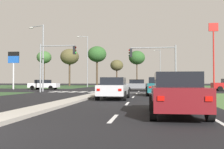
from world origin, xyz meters
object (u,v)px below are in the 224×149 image
car_blue_sixth (116,83)px  treeline_second (70,57)px  car_grey_fourth (138,85)px  street_lamp_fourth (160,66)px  fastfood_pole_sign (213,41)px  car_white_third (44,85)px  traffic_signal_near_right (157,60)px  street_lamp_third (87,59)px  treeline_fourth (117,65)px  treeline_fifth (137,58)px  fuel_price_totem (14,62)px  car_teal_fifth (157,86)px  car_silver_second (114,88)px  pedestrian_at_median (119,81)px  car_maroon_near (176,94)px  treeline_near (44,57)px  street_lamp_second (42,54)px  treeline_third (97,54)px  traffic_signal_near_left (54,59)px

car_blue_sixth → treeline_second: bearing=-34.0°
car_grey_fourth → street_lamp_fourth: (4.72, 42.05, 4.97)m
treeline_second → fastfood_pole_sign: bearing=-20.9°
car_white_third → traffic_signal_near_right: (16.55, -8.91, 2.84)m
street_lamp_fourth → treeline_second: 26.20m
street_lamp_third → treeline_fourth: (5.01, 12.31, -0.70)m
treeline_fifth → fuel_price_totem: bearing=-123.0°
car_teal_fifth → street_lamp_third: street_lamp_third is taller
car_teal_fifth → treeline_fifth: treeline_fifth is taller
car_silver_second → pedestrian_at_median: pedestrian_at_median is taller
street_lamp_third → car_maroon_near: bearing=-72.4°
car_teal_fifth → traffic_signal_near_right: size_ratio=0.83×
car_silver_second → street_lamp_third: (-10.60, 36.00, 5.23)m
car_teal_fifth → treeline_fourth: 44.35m
street_lamp_third → treeline_near: bearing=140.7°
street_lamp_third → street_lamp_fourth: size_ratio=1.05×
pedestrian_at_median → fuel_price_totem: (-16.44, -4.61, 3.12)m
car_teal_fifth → pedestrian_at_median: pedestrian_at_median is taller
traffic_signal_near_right → street_lamp_second: 14.24m
car_silver_second → treeline_third: treeline_third is taller
car_blue_sixth → fuel_price_totem: bearing=51.1°
car_teal_fifth → street_lamp_third: (-13.83, 30.92, 5.19)m
fastfood_pole_sign → treeline_third: (-25.37, 11.00, -1.18)m
pedestrian_at_median → fastfood_pole_sign: fastfood_pole_sign is taller
car_white_third → pedestrian_at_median: pedestrian_at_median is taller
car_blue_sixth → fuel_price_totem: size_ratio=0.75×
traffic_signal_near_left → treeline_third: size_ratio=0.55×
treeline_fourth → fuel_price_totem: bearing=-115.4°
traffic_signal_near_left → treeline_second: (-9.54, 37.05, 3.77)m
car_white_third → treeline_fourth: bearing=165.5°
treeline_third → pedestrian_at_median: bearing=-69.0°
car_blue_sixth → car_white_third: bearing=65.6°
car_maroon_near → street_lamp_third: bearing=107.6°
fastfood_pole_sign → street_lamp_second: bearing=-139.1°
street_lamp_second → treeline_second: bearing=101.7°
car_maroon_near → car_blue_sixth: car_maroon_near is taller
fastfood_pole_sign → traffic_signal_near_right: bearing=-115.6°
car_grey_fourth → treeline_fourth: treeline_fourth is taller
car_grey_fourth → fastfood_pole_sign: fastfood_pole_sign is taller
car_white_third → treeline_third: 27.69m
car_silver_second → car_blue_sixth: (-4.49, 38.24, -0.02)m
traffic_signal_near_left → street_lamp_second: bearing=137.2°
car_grey_fourth → street_lamp_third: street_lamp_third is taller
fastfood_pole_sign → treeline_third: fastfood_pole_sign is taller
treeline_third → treeline_fourth: 5.97m
traffic_signal_near_left → treeline_fifth: 39.53m
car_maroon_near → car_blue_sixth: size_ratio=1.02×
fuel_price_totem → treeline_near: size_ratio=0.64×
car_blue_sixth → traffic_signal_near_left: size_ratio=0.80×
car_silver_second → car_teal_fifth: 6.02m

